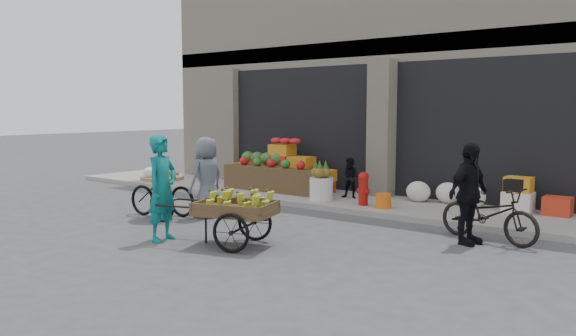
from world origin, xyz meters
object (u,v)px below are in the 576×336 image
Objects in this scene: pineapple_bin at (321,189)px; vendor_grey at (207,177)px; fire_hydrant at (363,187)px; banana_cart at (233,207)px; orange_bucket at (383,201)px; seated_person at (351,178)px; vendor_woman at (162,188)px; tricycle_cart at (162,190)px; bicycle at (489,214)px; cyclist at (469,194)px.

vendor_grey is at bearing -112.07° from pineapple_bin.
fire_hydrant reaches higher than pineapple_bin.
orange_bucket is at bearing 64.78° from banana_cart.
vendor_woman is at bearing -106.37° from seated_person.
seated_person is 0.64× the size of tricycle_cart.
fire_hydrant is (1.10, -0.05, 0.13)m from pineapple_bin.
seated_person is 0.42× the size of banana_cart.
fire_hydrant is at bearing 141.55° from vendor_grey.
vendor_woman is 1.08× the size of vendor_grey.
pineapple_bin is at bearing 87.81° from banana_cart.
bicycle is (5.12, 1.32, -0.35)m from vendor_grey.
vendor_woman is 5.32m from bicycle.
fire_hydrant is at bearing 73.32° from cyclist.
tricycle_cart is 0.84× the size of bicycle.
tricycle_cart is at bearing 118.05° from cyclist.
tricycle_cart is (-1.65, -3.14, 0.20)m from pineapple_bin.
banana_cart is 1.26× the size of vendor_woman.
seated_person is 5.03m from vendor_woman.
pineapple_bin is 3.56m from tricycle_cart.
fire_hydrant is 0.96m from seated_person.
fire_hydrant is 0.49× the size of tricycle_cart.
seated_person is 4.11m from bicycle.
fire_hydrant is 4.14m from tricycle_cart.
vendor_woman is (-1.26, -4.34, 0.36)m from fire_hydrant.
banana_cart is 1.51× the size of tricycle_cart.
vendor_woman is (-0.16, -4.39, 0.50)m from pineapple_bin.
vendor_woman reaches higher than seated_person.
seated_person is 4.27m from tricycle_cart.
orange_bucket is 3.92m from banana_cart.
pineapple_bin is at bearing 80.07° from cyclist.
seated_person is at bearing 70.21° from cyclist.
orange_bucket is 0.34× the size of seated_person.
vendor_grey is at bearing 13.67° from vendor_woman.
vendor_woman reaches higher than cyclist.
orange_bucket is at bearing -40.26° from seated_person.
banana_cart is at bearing 141.62° from cyclist.
bicycle is (2.99, -1.17, -0.05)m from fire_hydrant.
cyclist is at bearing 9.45° from tricycle_cart.
fire_hydrant is 0.76× the size of seated_person.
vendor_grey is (0.63, 0.61, 0.23)m from tricycle_cart.
pineapple_bin is 0.30× the size of bicycle.
seated_person is 4.60m from banana_cart.
tricycle_cart is (-1.50, 1.24, -0.30)m from vendor_woman.
seated_person is at bearing 56.31° from pineapple_bin.
vendor_woman is 1.01× the size of bicycle.
fire_hydrant reaches higher than orange_bucket.
fire_hydrant is at bearing -27.66° from vendor_woman.
orange_bucket is 0.20× the size of vendor_grey.
bicycle is at bearing -24.16° from orange_bucket.
tricycle_cart is at bearing 121.19° from bicycle.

